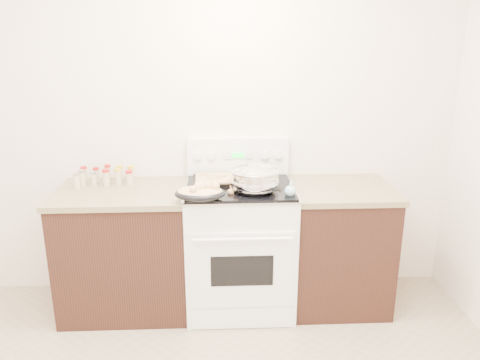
{
  "coord_description": "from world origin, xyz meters",
  "views": [
    {
      "loc": [
        0.21,
        -1.71,
        1.96
      ],
      "look_at": [
        0.35,
        1.37,
        1.0
      ],
      "focal_mm": 35.0,
      "sensor_mm": 36.0,
      "label": 1
    }
  ],
  "objects": [
    {
      "name": "roasting_pan",
      "position": [
        0.08,
        1.14,
        0.99
      ],
      "size": [
        0.34,
        0.24,
        0.11
      ],
      "color": "black",
      "rests_on": "kitchen_range"
    },
    {
      "name": "blue_ladle",
      "position": [
        0.68,
        1.21,
        0.98
      ],
      "size": [
        0.09,
        0.27,
        0.09
      ],
      "color": "#8BBFCF",
      "rests_on": "kitchen_range"
    },
    {
      "name": "mixing_bowl",
      "position": [
        0.45,
        1.3,
        1.02
      ],
      "size": [
        0.35,
        0.35,
        0.2
      ],
      "color": "silver",
      "rests_on": "kitchen_range"
    },
    {
      "name": "counter_right",
      "position": [
        1.08,
        1.43,
        0.46
      ],
      "size": [
        0.73,
        0.67,
        0.92
      ],
      "color": "black",
      "rests_on": "ground"
    },
    {
      "name": "spice_jars",
      "position": [
        -0.62,
        1.57,
        0.98
      ],
      "size": [
        0.39,
        0.23,
        0.13
      ],
      "color": "#BFB28C",
      "rests_on": "counter_left"
    },
    {
      "name": "wooden_spoon",
      "position": [
        0.28,
        1.28,
        0.95
      ],
      "size": [
        0.04,
        0.26,
        0.04
      ],
      "color": "#B48052",
      "rests_on": "kitchen_range"
    },
    {
      "name": "baking_sheet",
      "position": [
        0.22,
        1.52,
        0.96
      ],
      "size": [
        0.42,
        0.3,
        0.06
      ],
      "color": "black",
      "rests_on": "kitchen_range"
    },
    {
      "name": "room_shell",
      "position": [
        0.0,
        0.0,
        1.7
      ],
      "size": [
        4.1,
        3.6,
        2.75
      ],
      "color": "white",
      "rests_on": "ground"
    },
    {
      "name": "counter_left",
      "position": [
        -0.48,
        1.43,
        0.46
      ],
      "size": [
        0.93,
        0.67,
        0.92
      ],
      "color": "black",
      "rests_on": "ground"
    },
    {
      "name": "kitchen_range",
      "position": [
        0.35,
        1.42,
        0.49
      ],
      "size": [
        0.78,
        0.73,
        1.22
      ],
      "color": "white",
      "rests_on": "ground"
    }
  ]
}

